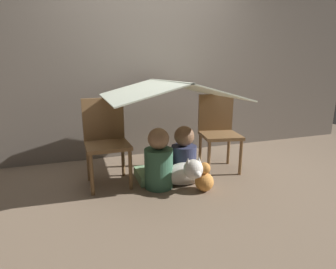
% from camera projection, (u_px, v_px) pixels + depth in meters
% --- Properties ---
extents(ground_plane, '(8.80, 8.80, 0.00)m').
position_uv_depth(ground_plane, '(172.00, 181.00, 2.76)').
color(ground_plane, '#7A6651').
extents(wall_back, '(7.00, 0.05, 2.50)m').
position_uv_depth(wall_back, '(145.00, 62.00, 3.42)').
color(wall_back, '#6B6056').
rests_on(wall_back, ground_plane).
extents(chair_left, '(0.43, 0.43, 0.87)m').
position_uv_depth(chair_left, '(106.00, 138.00, 2.64)').
color(chair_left, brown).
rests_on(chair_left, ground_plane).
extents(chair_right, '(0.49, 0.49, 0.87)m').
position_uv_depth(chair_right, '(218.00, 129.00, 3.05)').
color(chair_right, brown).
rests_on(chair_right, ground_plane).
extents(sheet_canopy, '(1.27, 1.22, 0.18)m').
position_uv_depth(sheet_canopy, '(168.00, 89.00, 2.66)').
color(sheet_canopy, silver).
extents(person_front, '(0.28, 0.28, 0.60)m').
position_uv_depth(person_front, '(159.00, 162.00, 2.57)').
color(person_front, '#38664C').
rests_on(person_front, ground_plane).
extents(person_second, '(0.26, 0.26, 0.58)m').
position_uv_depth(person_second, '(184.00, 156.00, 2.74)').
color(person_second, '#2D3351').
rests_on(person_second, ground_plane).
extents(dog, '(0.48, 0.40, 0.35)m').
position_uv_depth(dog, '(188.00, 172.00, 2.60)').
color(dog, silver).
rests_on(dog, ground_plane).
extents(floor_cushion, '(0.45, 0.36, 0.10)m').
position_uv_depth(floor_cushion, '(158.00, 174.00, 2.83)').
color(floor_cushion, '#7FB27F').
rests_on(floor_cushion, ground_plane).
extents(plush_toy, '(0.18, 0.18, 0.29)m').
position_uv_depth(plush_toy, '(204.00, 179.00, 2.52)').
color(plush_toy, '#D88C3F').
rests_on(plush_toy, ground_plane).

